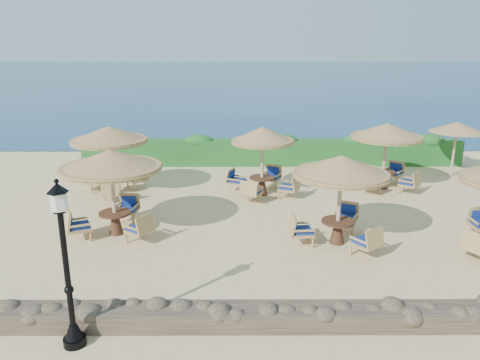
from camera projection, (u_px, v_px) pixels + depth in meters
ground at (286, 218)px, 15.68m from camera, size 120.00×120.00×0.00m
sea at (247, 76)px, 82.81m from camera, size 160.00×160.00×0.00m
hedge at (272, 152)px, 22.41m from camera, size 18.00×0.90×1.20m
stone_wall at (316, 317)px, 9.67m from camera, size 15.00×0.65×0.44m
lamp_post at (67, 273)px, 8.70m from camera, size 0.44×0.44×3.31m
extra_parasol at (457, 127)px, 20.07m from camera, size 2.30×2.30×2.41m
cafe_set_0 at (112, 173)px, 13.88m from camera, size 3.03×3.03×2.65m
cafe_set_1 at (341, 181)px, 13.22m from camera, size 2.80×2.79×2.65m
cafe_set_3 at (110, 145)px, 17.72m from camera, size 2.92×2.92×2.65m
cafe_set_4 at (262, 152)px, 17.67m from camera, size 2.84×2.84×2.65m
cafe_set_5 at (386, 144)px, 18.41m from camera, size 2.80×2.80×2.65m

